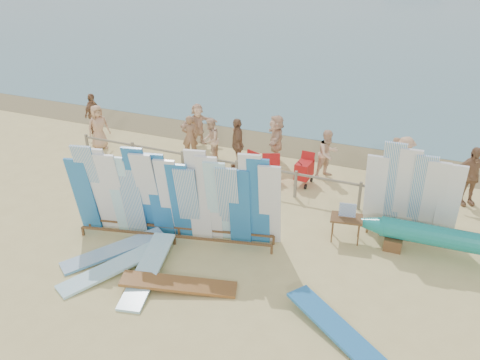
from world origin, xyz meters
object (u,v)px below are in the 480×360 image
at_px(beach_chair_right, 271,175).
at_px(beachgoer_7, 393,159).
at_px(vendor_table, 346,228).
at_px(outrigger_canoe, 463,242).
at_px(main_surfboard_rack, 175,199).
at_px(beachgoer_extra_1, 93,114).
at_px(beachgoer_9, 404,161).
at_px(beachgoer_10, 471,176).
at_px(beachgoer_5, 276,139).
at_px(beachgoer_2, 211,140).
at_px(beachgoer_1, 190,137).
at_px(stroller, 304,173).
at_px(beachgoer_0, 98,127).
at_px(flat_board_a, 149,276).
at_px(beachgoer_11, 198,124).
at_px(flat_board_e, 115,255).
at_px(beach_chair_left, 248,170).
at_px(beachgoer_4, 237,144).
at_px(flat_board_b, 113,272).
at_px(beachgoer_8, 328,154).
at_px(side_surfboard_rack, 412,195).
at_px(flat_board_d, 337,335).
at_px(flat_board_c, 179,289).

distance_m(beach_chair_right, beachgoer_7, 4.06).
bearing_deg(vendor_table, outrigger_canoe, -6.48).
bearing_deg(beach_chair_right, main_surfboard_rack, -127.01).
height_order(beachgoer_extra_1, beachgoer_9, beachgoer_extra_1).
relative_size(beachgoer_10, beachgoer_9, 1.12).
bearing_deg(beachgoer_5, beachgoer_2, -90.96).
xyz_separation_m(vendor_table, beachgoer_1, (-6.54, 3.36, 0.43)).
bearing_deg(beach_chair_right, stroller, -6.84).
bearing_deg(stroller, beachgoer_1, 176.22).
relative_size(stroller, beachgoer_0, 0.61).
xyz_separation_m(outrigger_canoe, beachgoer_extra_1, (-14.31, 3.85, 0.29)).
distance_m(flat_board_a, beachgoer_11, 8.65).
bearing_deg(outrigger_canoe, flat_board_e, -160.31).
relative_size(beachgoer_1, beachgoer_9, 0.97).
height_order(beach_chair_left, beachgoer_4, beachgoer_4).
xyz_separation_m(beachgoer_10, beachgoer_5, (-6.43, 0.71, -0.05)).
bearing_deg(flat_board_b, flat_board_e, 149.94).
xyz_separation_m(flat_board_a, beachgoer_5, (0.50, 7.71, 0.89)).
xyz_separation_m(main_surfboard_rack, beach_chair_right, (1.11, 4.33, -0.99)).
relative_size(outrigger_canoe, beachgoer_0, 3.53).
xyz_separation_m(main_surfboard_rack, flat_board_b, (-0.73, -1.91, -1.26)).
xyz_separation_m(stroller, beachgoer_2, (-3.70, 0.60, 0.37)).
xyz_separation_m(beachgoer_1, beachgoer_8, (5.04, 0.35, 0.03)).
xyz_separation_m(main_surfboard_rack, side_surfboard_rack, (5.65, 2.68, -0.02)).
bearing_deg(flat_board_d, beach_chair_left, 69.54).
distance_m(flat_board_e, beach_chair_right, 6.03).
bearing_deg(beachgoer_11, beachgoer_0, 159.89).
bearing_deg(vendor_table, beach_chair_left, 136.41).
bearing_deg(beachgoer_1, beachgoer_8, 163.35).
xyz_separation_m(flat_board_c, beachgoer_0, (-7.07, 6.39, 0.86)).
height_order(beachgoer_4, beachgoer_8, beachgoer_4).
bearing_deg(beachgoer_8, beachgoer_10, -57.55).
bearing_deg(side_surfboard_rack, beachgoer_extra_1, 164.01).
height_order(flat_board_a, beachgoer_extra_1, beachgoer_extra_1).
relative_size(outrigger_canoe, beachgoer_11, 3.68).
bearing_deg(flat_board_d, flat_board_a, 121.47).
bearing_deg(main_surfboard_rack, beach_chair_right, 62.40).
height_order(beachgoer_5, beachgoer_9, beachgoer_5).
xyz_separation_m(main_surfboard_rack, beachgoer_7, (4.75, 6.04, -0.49)).
height_order(flat_board_b, beachgoer_9, beachgoer_9).
xyz_separation_m(beachgoer_1, beachgoer_9, (7.47, 0.74, 0.03)).
distance_m(main_surfboard_rack, flat_board_b, 2.40).
relative_size(beach_chair_left, beachgoer_0, 0.51).
height_order(stroller, beachgoer_5, beachgoer_5).
distance_m(flat_board_a, beachgoer_5, 7.78).
relative_size(vendor_table, beachgoer_8, 0.67).
distance_m(main_surfboard_rack, beachgoer_11, 6.98).
height_order(flat_board_c, beachgoer_4, beachgoer_4).
xyz_separation_m(beachgoer_extra_1, beachgoer_9, (12.34, 0.09, -0.01)).
xyz_separation_m(outrigger_canoe, beach_chair_left, (-6.82, 2.45, -0.29)).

